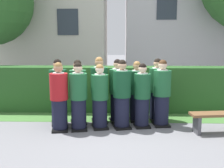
{
  "coord_description": "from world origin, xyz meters",
  "views": [
    {
      "loc": [
        0.21,
        -6.52,
        2.18
      ],
      "look_at": [
        0.0,
        0.25,
        1.05
      ],
      "focal_mm": 44.15,
      "sensor_mm": 36.0,
      "label": 1
    }
  ],
  "objects_px": {
    "student_front_row_3": "(122,96)",
    "student_rear_row_5": "(157,91)",
    "wooden_bench": "(220,118)",
    "student_front_row_2": "(100,98)",
    "student_rear_row_0": "(58,94)",
    "student_rear_row_2": "(99,92)",
    "student_front_row_5": "(162,95)",
    "student_rear_row_4": "(137,93)",
    "student_in_red_blazer": "(59,98)",
    "student_front_row_1": "(78,98)",
    "student_rear_row_1": "(78,94)",
    "student_rear_row_3": "(117,92)",
    "student_front_row_4": "(142,97)"
  },
  "relations": [
    {
      "from": "student_front_row_3",
      "to": "student_rear_row_5",
      "type": "height_order",
      "value": "student_front_row_3"
    },
    {
      "from": "student_rear_row_5",
      "to": "wooden_bench",
      "type": "height_order",
      "value": "student_rear_row_5"
    },
    {
      "from": "student_front_row_2",
      "to": "student_rear_row_0",
      "type": "bearing_deg",
      "value": 164.89
    },
    {
      "from": "student_rear_row_5",
      "to": "wooden_bench",
      "type": "distance_m",
      "value": 1.74
    },
    {
      "from": "student_rear_row_2",
      "to": "wooden_bench",
      "type": "bearing_deg",
      "value": -14.61
    },
    {
      "from": "student_front_row_3",
      "to": "student_rear_row_0",
      "type": "xyz_separation_m",
      "value": [
        -1.61,
        0.23,
        -0.0
      ]
    },
    {
      "from": "student_front_row_5",
      "to": "student_rear_row_2",
      "type": "bearing_deg",
      "value": 171.9
    },
    {
      "from": "student_front_row_3",
      "to": "student_front_row_5",
      "type": "bearing_deg",
      "value": 11.48
    },
    {
      "from": "student_front_row_2",
      "to": "student_rear_row_2",
      "type": "distance_m",
      "value": 0.49
    },
    {
      "from": "student_rear_row_4",
      "to": "wooden_bench",
      "type": "height_order",
      "value": "student_rear_row_4"
    },
    {
      "from": "student_front_row_5",
      "to": "wooden_bench",
      "type": "xyz_separation_m",
      "value": [
        1.28,
        -0.52,
        -0.44
      ]
    },
    {
      "from": "student_front_row_5",
      "to": "student_rear_row_2",
      "type": "distance_m",
      "value": 1.59
    },
    {
      "from": "student_front_row_3",
      "to": "student_rear_row_2",
      "type": "relative_size",
      "value": 0.98
    },
    {
      "from": "student_in_red_blazer",
      "to": "student_rear_row_2",
      "type": "height_order",
      "value": "student_rear_row_2"
    },
    {
      "from": "student_front_row_1",
      "to": "student_rear_row_5",
      "type": "distance_m",
      "value": 2.16
    },
    {
      "from": "student_rear_row_1",
      "to": "student_front_row_5",
      "type": "bearing_deg",
      "value": -2.8
    },
    {
      "from": "student_front_row_3",
      "to": "student_rear_row_0",
      "type": "distance_m",
      "value": 1.62
    },
    {
      "from": "student_rear_row_3",
      "to": "student_rear_row_5",
      "type": "bearing_deg",
      "value": 10.75
    },
    {
      "from": "wooden_bench",
      "to": "student_rear_row_3",
      "type": "bearing_deg",
      "value": 160.99
    },
    {
      "from": "student_front_row_4",
      "to": "student_rear_row_1",
      "type": "bearing_deg",
      "value": 172.28
    },
    {
      "from": "student_front_row_5",
      "to": "student_rear_row_5",
      "type": "relative_size",
      "value": 1.0
    },
    {
      "from": "student_in_red_blazer",
      "to": "wooden_bench",
      "type": "distance_m",
      "value": 3.78
    },
    {
      "from": "student_front_row_3",
      "to": "student_front_row_4",
      "type": "xyz_separation_m",
      "value": [
        0.5,
        0.09,
        -0.05
      ]
    },
    {
      "from": "student_front_row_1",
      "to": "student_rear_row_5",
      "type": "height_order",
      "value": "student_rear_row_5"
    },
    {
      "from": "wooden_bench",
      "to": "student_rear_row_2",
      "type": "bearing_deg",
      "value": 165.39
    },
    {
      "from": "student_front_row_4",
      "to": "student_front_row_2",
      "type": "bearing_deg",
      "value": -172.0
    },
    {
      "from": "student_front_row_4",
      "to": "student_rear_row_5",
      "type": "relative_size",
      "value": 0.95
    },
    {
      "from": "student_in_red_blazer",
      "to": "student_rear_row_4",
      "type": "relative_size",
      "value": 1.03
    },
    {
      "from": "student_rear_row_2",
      "to": "student_in_red_blazer",
      "type": "bearing_deg",
      "value": -142.91
    },
    {
      "from": "student_rear_row_4",
      "to": "student_front_row_3",
      "type": "bearing_deg",
      "value": -123.82
    },
    {
      "from": "student_rear_row_0",
      "to": "student_rear_row_2",
      "type": "bearing_deg",
      "value": 10.71
    },
    {
      "from": "student_front_row_3",
      "to": "student_rear_row_1",
      "type": "distance_m",
      "value": 1.16
    },
    {
      "from": "student_in_red_blazer",
      "to": "student_rear_row_3",
      "type": "xyz_separation_m",
      "value": [
        1.36,
        0.76,
        0.01
      ]
    },
    {
      "from": "student_rear_row_0",
      "to": "student_rear_row_5",
      "type": "height_order",
      "value": "student_rear_row_0"
    },
    {
      "from": "student_in_red_blazer",
      "to": "student_rear_row_1",
      "type": "distance_m",
      "value": 0.66
    },
    {
      "from": "student_in_red_blazer",
      "to": "student_rear_row_3",
      "type": "relative_size",
      "value": 0.99
    },
    {
      "from": "student_front_row_2",
      "to": "wooden_bench",
      "type": "height_order",
      "value": "student_front_row_2"
    },
    {
      "from": "student_rear_row_3",
      "to": "student_front_row_3",
      "type": "bearing_deg",
      "value": -77.15
    },
    {
      "from": "student_front_row_4",
      "to": "student_rear_row_3",
      "type": "bearing_deg",
      "value": 145.63
    },
    {
      "from": "student_rear_row_4",
      "to": "student_front_row_2",
      "type": "bearing_deg",
      "value": -145.25
    },
    {
      "from": "student_rear_row_1",
      "to": "student_rear_row_5",
      "type": "xyz_separation_m",
      "value": [
        2.05,
        0.4,
        0.01
      ]
    },
    {
      "from": "student_rear_row_1",
      "to": "student_front_row_1",
      "type": "bearing_deg",
      "value": -80.25
    },
    {
      "from": "student_rear_row_4",
      "to": "student_rear_row_0",
      "type": "bearing_deg",
      "value": -170.1
    },
    {
      "from": "student_rear_row_0",
      "to": "student_in_red_blazer",
      "type": "bearing_deg",
      "value": -75.07
    },
    {
      "from": "student_in_red_blazer",
      "to": "student_front_row_3",
      "type": "height_order",
      "value": "student_front_row_3"
    },
    {
      "from": "student_rear_row_0",
      "to": "wooden_bench",
      "type": "relative_size",
      "value": 1.16
    },
    {
      "from": "student_front_row_2",
      "to": "student_rear_row_1",
      "type": "height_order",
      "value": "student_rear_row_1"
    },
    {
      "from": "student_rear_row_1",
      "to": "student_rear_row_3",
      "type": "xyz_separation_m",
      "value": [
        1.0,
        0.2,
        0.0
      ]
    },
    {
      "from": "student_front_row_1",
      "to": "student_front_row_4",
      "type": "xyz_separation_m",
      "value": [
        1.53,
        0.26,
        -0.02
      ]
    },
    {
      "from": "student_rear_row_1",
      "to": "student_rear_row_4",
      "type": "distance_m",
      "value": 1.53
    }
  ]
}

